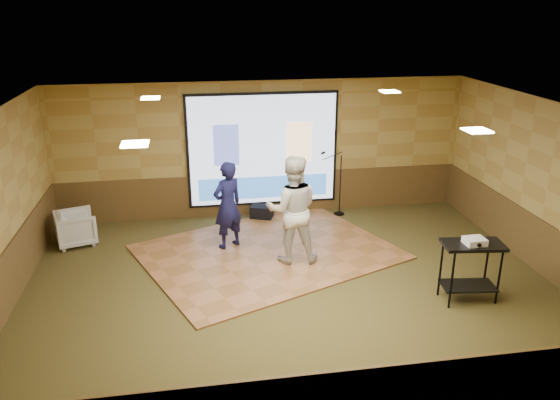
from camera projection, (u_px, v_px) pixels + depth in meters
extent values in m
plane|color=#2D3A1A|center=(291.00, 287.00, 9.27)|extent=(9.00, 9.00, 0.00)
cube|color=#A58C44|center=(263.00, 149.00, 11.99)|extent=(9.00, 0.04, 3.00)
cube|color=#A58C44|center=(355.00, 325.00, 5.51)|extent=(9.00, 0.04, 3.00)
cube|color=#A58C44|center=(547.00, 190.00, 9.44)|extent=(0.04, 7.00, 3.00)
cube|color=beige|center=(292.00, 112.00, 8.23)|extent=(9.00, 7.00, 0.04)
cube|color=#4D3919|center=(263.00, 193.00, 12.33)|extent=(9.00, 0.04, 0.95)
cube|color=#4D3919|center=(6.00, 283.00, 8.42)|extent=(0.04, 7.00, 0.95)
cube|color=#4D3919|center=(536.00, 244.00, 9.79)|extent=(0.04, 7.00, 0.95)
cube|color=black|center=(263.00, 150.00, 11.94)|extent=(3.32, 0.03, 2.52)
cube|color=silver|center=(263.00, 150.00, 11.92)|extent=(3.20, 0.02, 2.40)
cube|color=#444F97|center=(226.00, 145.00, 11.73)|extent=(0.55, 0.01, 0.90)
cube|color=#EEC48A|center=(299.00, 142.00, 11.97)|extent=(0.55, 0.01, 0.90)
cube|color=#2E62AE|center=(264.00, 187.00, 12.20)|extent=(2.88, 0.01, 0.50)
cube|color=#FFEBBF|center=(151.00, 98.00, 9.57)|extent=(0.32, 0.32, 0.02)
cube|color=#FFEBBF|center=(390.00, 92.00, 10.25)|extent=(0.32, 0.32, 0.02)
cube|color=#FFEBBF|center=(135.00, 144.00, 6.52)|extent=(0.32, 0.32, 0.02)
cube|color=#FFEBBF|center=(477.00, 130.00, 7.19)|extent=(0.32, 0.32, 0.02)
cube|color=#955C36|center=(268.00, 252.00, 10.52)|extent=(5.48, 4.91, 0.03)
imported|color=#13133C|center=(228.00, 205.00, 10.44)|extent=(0.75, 0.68, 1.73)
imported|color=beige|center=(292.00, 210.00, 9.84)|extent=(1.05, 0.86, 2.00)
cylinder|color=black|center=(452.00, 281.00, 8.49)|extent=(0.04, 0.04, 0.95)
cylinder|color=black|center=(499.00, 277.00, 8.61)|extent=(0.04, 0.04, 0.95)
cylinder|color=black|center=(441.00, 269.00, 8.86)|extent=(0.04, 0.04, 0.95)
cylinder|color=black|center=(486.00, 266.00, 8.98)|extent=(0.04, 0.04, 0.95)
cube|color=black|center=(473.00, 245.00, 8.56)|extent=(0.95, 0.50, 0.05)
cube|color=black|center=(468.00, 286.00, 8.81)|extent=(0.85, 0.45, 0.03)
cube|color=white|center=(475.00, 241.00, 8.50)|extent=(0.32, 0.27, 0.11)
cylinder|color=black|center=(339.00, 214.00, 12.43)|extent=(0.24, 0.24, 0.02)
cylinder|color=black|center=(340.00, 185.00, 12.20)|extent=(0.02, 0.02, 1.38)
cylinder|color=black|center=(332.00, 156.00, 11.93)|extent=(0.44, 0.02, 0.17)
cylinder|color=black|center=(323.00, 153.00, 11.87)|extent=(0.10, 0.05, 0.08)
imported|color=gray|center=(76.00, 228.00, 10.81)|extent=(0.92, 0.91, 0.68)
cube|color=black|center=(262.00, 212.00, 12.12)|extent=(0.56, 0.47, 0.30)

